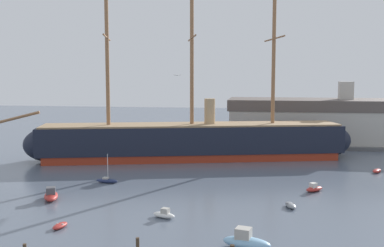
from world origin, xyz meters
The scene contains 13 objects.
tall_ship centered at (-1.89, 57.51, 3.79)m, with size 70.99×24.28×34.76m.
dinghy_foreground_left centered at (-9.93, 13.76, 0.28)m, with size 1.45×2.52×0.56m.
motorboat_foreground_right centered at (10.82, 10.99, 0.71)m, with size 5.16×3.11×2.02m.
motorboat_near_centre centered at (0.76, 19.20, 0.43)m, with size 3.11×2.06×1.21m.
motorboat_mid_left centered at (-16.21, 24.56, 0.64)m, with size 3.40×4.71×1.83m.
dinghy_mid_right centered at (15.94, 25.87, 0.31)m, with size 1.78×2.81×0.62m.
sailboat_alongside_bow centered at (-11.99, 35.19, 0.39)m, with size 3.67×1.38×4.68m.
motorboat_alongside_stern centered at (19.80, 34.78, 0.46)m, with size 3.13×3.07×1.30m.
motorboat_far_left centered at (-26.43, 52.71, 0.46)m, with size 3.29×2.82×1.30m.
dinghy_far_right centered at (32.02, 49.86, 0.32)m, with size 2.33×2.90×0.63m.
dinghy_distant_centre centered at (2.85, 62.41, 0.22)m, with size 1.34×2.03×0.44m.
dockside_warehouse_right centered at (28.55, 81.77, 5.50)m, with size 53.27×18.19×15.33m.
seagull_in_flight centered at (0.53, 29.16, 16.96)m, with size 0.97×1.09×0.14m.
Camera 1 is at (12.35, -33.22, 17.11)m, focal length 43.14 mm.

